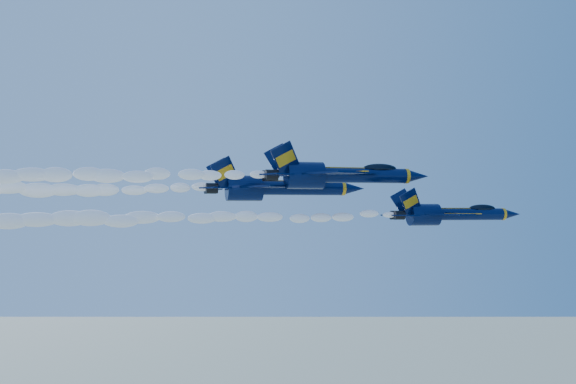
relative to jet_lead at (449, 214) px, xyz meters
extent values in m
cylinder|color=#051137|center=(2.54, 0.00, -0.06)|extent=(8.10, 1.35, 1.35)
ellipsoid|color=#051137|center=(-3.13, 0.00, -0.11)|extent=(1.40, 2.43, 5.76)
cone|color=#051137|center=(7.76, 0.00, -0.06)|extent=(2.34, 1.35, 1.35)
cylinder|color=#FAA514|center=(6.68, 0.00, -0.06)|extent=(0.32, 1.40, 1.40)
ellipsoid|color=black|center=(4.07, 0.00, 0.61)|extent=(3.24, 1.05, 0.89)
cube|color=#FAA514|center=(4.07, 0.00, 0.34)|extent=(3.78, 0.90, 0.16)
cube|color=#051137|center=(-1.51, -3.60, -0.06)|extent=(4.83, 5.72, 0.16)
cube|color=#051137|center=(-1.51, 3.60, -0.06)|extent=(4.83, 5.72, 0.16)
cube|color=#FAA514|center=(-0.25, -3.60, 0.03)|extent=(2.17, 4.51, 0.09)
cube|color=#FAA514|center=(-0.25, 3.60, 0.03)|extent=(2.17, 4.51, 0.09)
cube|color=#051137|center=(-5.11, -0.95, 1.29)|extent=(2.93, 0.93, 3.16)
cube|color=#051137|center=(-5.11, 0.95, 1.29)|extent=(2.93, 0.93, 3.16)
cylinder|color=black|center=(-6.28, -0.59, -0.15)|extent=(1.08, 0.99, 0.99)
cylinder|color=black|center=(-6.28, 0.59, -0.15)|extent=(1.08, 0.99, 0.99)
cube|color=#FAA514|center=(-0.16, 0.00, 0.64)|extent=(9.90, 0.32, 0.07)
ellipsoid|color=white|center=(-30.09, 0.00, -0.42)|extent=(46.71, 1.88, 1.69)
cylinder|color=#051137|center=(-9.00, 3.08, 4.32)|extent=(10.04, 1.67, 1.67)
ellipsoid|color=#051137|center=(-16.03, 3.08, 4.27)|extent=(1.74, 3.01, 7.14)
cone|color=#051137|center=(-2.52, 3.08, 4.32)|extent=(2.90, 1.67, 1.67)
cylinder|color=#FAA514|center=(-3.86, 3.08, 4.32)|extent=(0.39, 1.74, 1.74)
ellipsoid|color=black|center=(-7.10, 3.08, 5.16)|extent=(4.02, 1.31, 1.10)
cube|color=#FAA514|center=(-7.10, 3.08, 4.83)|extent=(4.69, 1.12, 0.20)
cube|color=#051137|center=(-14.02, -1.38, 4.32)|extent=(5.98, 7.09, 0.20)
cube|color=#051137|center=(-14.02, 7.55, 4.32)|extent=(5.98, 7.09, 0.20)
cube|color=#FAA514|center=(-12.46, -1.38, 4.44)|extent=(2.69, 5.59, 0.11)
cube|color=#FAA514|center=(-12.46, 7.55, 4.44)|extent=(2.69, 5.59, 0.11)
cube|color=#051137|center=(-18.48, 1.91, 6.00)|extent=(3.64, 1.15, 3.91)
cube|color=#051137|center=(-18.48, 4.25, 6.00)|extent=(3.64, 1.15, 3.91)
cylinder|color=black|center=(-19.93, 2.36, 4.21)|extent=(1.34, 1.23, 1.23)
cylinder|color=black|center=(-19.93, 3.81, 4.21)|extent=(1.34, 1.23, 1.23)
cube|color=#FAA514|center=(-12.34, 3.08, 5.19)|extent=(12.28, 0.39, 0.09)
ellipsoid|color=white|center=(-43.85, 3.08, 3.94)|extent=(46.71, 2.33, 2.10)
cylinder|color=#051137|center=(-14.14, 11.02, 3.08)|extent=(10.26, 1.71, 1.71)
ellipsoid|color=#051137|center=(-21.32, 11.02, 3.02)|extent=(1.78, 3.08, 7.30)
cone|color=#051137|center=(-7.52, 11.02, 3.08)|extent=(2.97, 1.71, 1.71)
cylinder|color=#FAA514|center=(-8.89, 11.02, 3.08)|extent=(0.40, 1.78, 1.78)
ellipsoid|color=black|center=(-12.20, 11.02, 3.94)|extent=(4.11, 1.33, 1.13)
cube|color=#FAA514|center=(-12.20, 11.02, 3.59)|extent=(4.79, 1.14, 0.21)
cube|color=#051137|center=(-19.27, 6.45, 3.08)|extent=(6.11, 7.25, 0.21)
cube|color=#051137|center=(-19.27, 15.58, 3.08)|extent=(6.11, 7.25, 0.21)
cube|color=#FAA514|center=(-17.67, 6.45, 3.20)|extent=(2.75, 5.71, 0.11)
cube|color=#FAA514|center=(-17.67, 15.58, 3.20)|extent=(2.75, 5.71, 0.11)
cube|color=#051137|center=(-23.83, 9.82, 4.79)|extent=(3.72, 1.17, 4.00)
cube|color=#051137|center=(-23.83, 12.21, 4.79)|extent=(3.72, 1.17, 4.00)
cylinder|color=black|center=(-25.31, 10.27, 2.97)|extent=(1.37, 1.25, 1.25)
cylinder|color=black|center=(-25.31, 11.76, 2.97)|extent=(1.37, 1.25, 1.25)
cube|color=#FAA514|center=(-17.56, 11.02, 3.97)|extent=(12.55, 0.40, 0.09)
camera|label=1|loc=(-37.50, -73.89, 0.53)|focal=45.00mm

